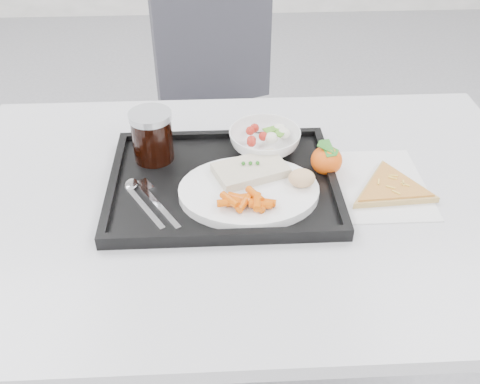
{
  "coord_description": "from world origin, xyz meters",
  "views": [
    {
      "loc": [
        -0.06,
        -0.53,
        1.4
      ],
      "look_at": [
        -0.02,
        0.28,
        0.77
      ],
      "focal_mm": 40.0,
      "sensor_mm": 36.0,
      "label": 1
    }
  ],
  "objects_px": {
    "table": "(248,219)",
    "salad_bowl": "(265,141)",
    "chair": "(216,102)",
    "tray": "(223,183)",
    "cola_glass": "(152,135)",
    "dinner_plate": "(249,191)",
    "pizza_slice": "(391,188)",
    "tangerine": "(327,160)"
  },
  "relations": [
    {
      "from": "chair",
      "to": "salad_bowl",
      "type": "height_order",
      "value": "chair"
    },
    {
      "from": "salad_bowl",
      "to": "dinner_plate",
      "type": "bearing_deg",
      "value": -105.64
    },
    {
      "from": "tangerine",
      "to": "pizza_slice",
      "type": "height_order",
      "value": "tangerine"
    },
    {
      "from": "tray",
      "to": "pizza_slice",
      "type": "relative_size",
      "value": 1.62
    },
    {
      "from": "cola_glass",
      "to": "tangerine",
      "type": "distance_m",
      "value": 0.36
    },
    {
      "from": "cola_glass",
      "to": "tangerine",
      "type": "relative_size",
      "value": 1.4
    },
    {
      "from": "table",
      "to": "dinner_plate",
      "type": "distance_m",
      "value": 0.09
    },
    {
      "from": "tray",
      "to": "salad_bowl",
      "type": "bearing_deg",
      "value": 49.31
    },
    {
      "from": "dinner_plate",
      "to": "tangerine",
      "type": "relative_size",
      "value": 3.49
    },
    {
      "from": "chair",
      "to": "cola_glass",
      "type": "xyz_separation_m",
      "value": [
        -0.13,
        -0.67,
        0.28
      ]
    },
    {
      "from": "chair",
      "to": "table",
      "type": "bearing_deg",
      "value": -85.86
    },
    {
      "from": "tangerine",
      "to": "salad_bowl",
      "type": "bearing_deg",
      "value": 147.64
    },
    {
      "from": "tray",
      "to": "salad_bowl",
      "type": "height_order",
      "value": "salad_bowl"
    },
    {
      "from": "pizza_slice",
      "to": "tangerine",
      "type": "bearing_deg",
      "value": 150.55
    },
    {
      "from": "salad_bowl",
      "to": "cola_glass",
      "type": "distance_m",
      "value": 0.24
    },
    {
      "from": "dinner_plate",
      "to": "tray",
      "type": "bearing_deg",
      "value": 133.86
    },
    {
      "from": "chair",
      "to": "salad_bowl",
      "type": "bearing_deg",
      "value": -81.19
    },
    {
      "from": "pizza_slice",
      "to": "dinner_plate",
      "type": "bearing_deg",
      "value": -177.29
    },
    {
      "from": "dinner_plate",
      "to": "chair",
      "type": "bearing_deg",
      "value": 94.02
    },
    {
      "from": "table",
      "to": "dinner_plate",
      "type": "relative_size",
      "value": 4.44
    },
    {
      "from": "table",
      "to": "salad_bowl",
      "type": "xyz_separation_m",
      "value": [
        0.04,
        0.13,
        0.11
      ]
    },
    {
      "from": "chair",
      "to": "salad_bowl",
      "type": "relative_size",
      "value": 6.11
    },
    {
      "from": "tray",
      "to": "cola_glass",
      "type": "xyz_separation_m",
      "value": [
        -0.14,
        0.09,
        0.06
      ]
    },
    {
      "from": "tangerine",
      "to": "pizza_slice",
      "type": "bearing_deg",
      "value": -29.45
    },
    {
      "from": "chair",
      "to": "dinner_plate",
      "type": "height_order",
      "value": "chair"
    },
    {
      "from": "table",
      "to": "cola_glass",
      "type": "xyz_separation_m",
      "value": [
        -0.19,
        0.11,
        0.14
      ]
    },
    {
      "from": "chair",
      "to": "dinner_plate",
      "type": "relative_size",
      "value": 3.44
    },
    {
      "from": "tray",
      "to": "cola_glass",
      "type": "height_order",
      "value": "cola_glass"
    },
    {
      "from": "salad_bowl",
      "to": "tangerine",
      "type": "relative_size",
      "value": 1.97
    },
    {
      "from": "salad_bowl",
      "to": "pizza_slice",
      "type": "xyz_separation_m",
      "value": [
        0.24,
        -0.14,
        -0.03
      ]
    },
    {
      "from": "salad_bowl",
      "to": "table",
      "type": "bearing_deg",
      "value": -108.24
    },
    {
      "from": "table",
      "to": "salad_bowl",
      "type": "bearing_deg",
      "value": 71.76
    },
    {
      "from": "dinner_plate",
      "to": "tangerine",
      "type": "height_order",
      "value": "tangerine"
    },
    {
      "from": "chair",
      "to": "tray",
      "type": "xyz_separation_m",
      "value": [
        0.01,
        -0.76,
        0.22
      ]
    },
    {
      "from": "table",
      "to": "tray",
      "type": "height_order",
      "value": "tray"
    },
    {
      "from": "table",
      "to": "tray",
      "type": "distance_m",
      "value": 0.09
    },
    {
      "from": "cola_glass",
      "to": "pizza_slice",
      "type": "bearing_deg",
      "value": -14.75
    },
    {
      "from": "chair",
      "to": "pizza_slice",
      "type": "xyz_separation_m",
      "value": [
        0.34,
        -0.79,
        0.22
      ]
    },
    {
      "from": "tray",
      "to": "pizza_slice",
      "type": "xyz_separation_m",
      "value": [
        0.33,
        -0.04,
        0.0
      ]
    },
    {
      "from": "dinner_plate",
      "to": "cola_glass",
      "type": "xyz_separation_m",
      "value": [
        -0.19,
        0.14,
        0.05
      ]
    },
    {
      "from": "dinner_plate",
      "to": "cola_glass",
      "type": "relative_size",
      "value": 2.5
    },
    {
      "from": "tray",
      "to": "salad_bowl",
      "type": "xyz_separation_m",
      "value": [
        0.09,
        0.11,
        0.03
      ]
    }
  ]
}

